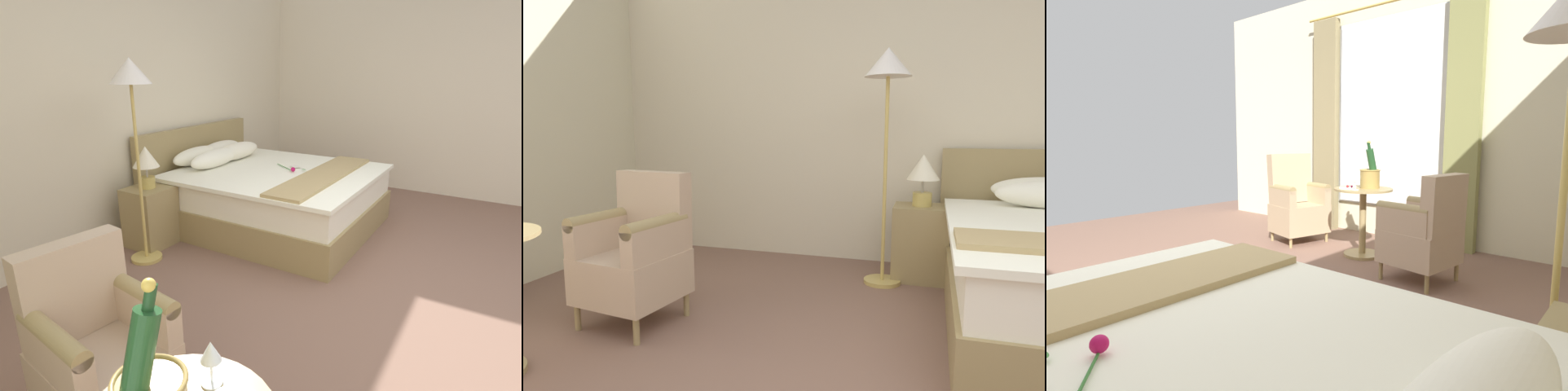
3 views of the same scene
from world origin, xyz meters
TOP-DOWN VIEW (x-y plane):
  - ground_plane at (0.00, 0.00)m, footprint 7.71×7.71m
  - wall_headboard_side at (0.00, 2.92)m, footprint 6.33×0.12m
  - wall_far_side at (3.17, 0.00)m, footprint 0.12×5.84m
  - bed at (0.91, 1.77)m, footprint 1.93×2.18m
  - nightstand at (-0.20, 2.45)m, footprint 0.45×0.39m
  - bedside_lamp at (-0.20, 2.45)m, footprint 0.25×0.25m
  - floor_lamp_brass at (-0.47, 2.25)m, footprint 0.34×0.34m
  - wine_glass_near_edge at (-1.99, 0.26)m, footprint 0.07×0.07m
  - armchair_by_window at (-1.85, 1.07)m, footprint 0.60×0.61m

SIDE VIEW (x-z plane):
  - ground_plane at x=0.00m, z-range 0.00..0.00m
  - nightstand at x=-0.20m, z-range 0.00..0.59m
  - bed at x=0.91m, z-range -0.16..0.87m
  - armchair_by_window at x=-1.85m, z-range -0.03..0.89m
  - wine_glass_near_edge at x=-1.99m, z-range 0.74..0.90m
  - bedside_lamp at x=-0.20m, z-range 0.66..1.06m
  - floor_lamp_brass at x=-0.47m, z-range 0.61..2.39m
  - wall_headboard_side at x=0.00m, z-range 0.00..3.10m
  - wall_far_side at x=3.17m, z-range 0.00..3.10m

